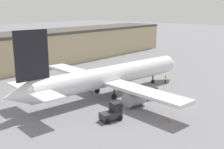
# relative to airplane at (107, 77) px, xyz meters

# --- Properties ---
(ground_plane) EXTENTS (400.00, 400.00, 0.00)m
(ground_plane) POSITION_rel_airplane_xyz_m (1.04, -0.14, -3.31)
(ground_plane) COLOR slate
(terminal_building) EXTENTS (81.45, 12.93, 8.80)m
(terminal_building) POSITION_rel_airplane_xyz_m (14.37, 30.89, 1.10)
(terminal_building) COLOR tan
(terminal_building) RESTS_ON ground_plane
(airplane) EXTENTS (37.36, 33.02, 12.07)m
(airplane) POSITION_rel_airplane_xyz_m (0.00, 0.00, 0.00)
(airplane) COLOR white
(airplane) RESTS_ON ground_plane
(ground_crew_worker) EXTENTS (0.37, 0.37, 1.70)m
(ground_crew_worker) POSITION_rel_airplane_xyz_m (13.42, -3.68, -2.41)
(ground_crew_worker) COLOR #1E2338
(ground_crew_worker) RESTS_ON ground_plane
(baggage_tug) EXTENTS (3.22, 2.52, 2.42)m
(baggage_tug) POSITION_rel_airplane_xyz_m (-7.72, -7.74, -2.23)
(baggage_tug) COLOR #2D2D33
(baggage_tug) RESTS_ON ground_plane
(belt_loader_truck) EXTENTS (3.59, 3.13, 1.98)m
(belt_loader_truck) POSITION_rel_airplane_xyz_m (3.11, -6.42, -2.38)
(belt_loader_truck) COLOR yellow
(belt_loader_truck) RESTS_ON ground_plane
(safety_cone_near) EXTENTS (0.36, 0.36, 0.55)m
(safety_cone_near) POSITION_rel_airplane_xyz_m (-3.39, -14.09, -3.04)
(safety_cone_near) COLOR #EF590F
(safety_cone_near) RESTS_ON ground_plane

